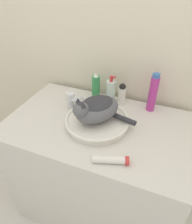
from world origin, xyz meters
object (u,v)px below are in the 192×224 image
at_px(cat, 96,108).
at_px(spray_bottle_trigger, 96,87).
at_px(shampoo_bottle_tall, 153,93).
at_px(cream_tube, 111,160).
at_px(soap_pump_bottle, 110,91).
at_px(deodorant_stick, 122,94).
at_px(faucet, 72,100).

xyz_separation_m(cat, spray_bottle_trigger, (-0.11, 0.26, -0.03)).
height_order(shampoo_bottle_tall, cream_tube, shampoo_bottle_tall).
distance_m(shampoo_bottle_tall, soap_pump_bottle, 0.26).
bearing_deg(cat, deodorant_stick, -163.58).
xyz_separation_m(cat, faucet, (-0.19, 0.09, -0.05)).
bearing_deg(spray_bottle_trigger, cat, -68.03).
distance_m(faucet, shampoo_bottle_tall, 0.48).
distance_m(shampoo_bottle_tall, spray_bottle_trigger, 0.36).
xyz_separation_m(shampoo_bottle_tall, deodorant_stick, (-0.18, -0.00, -0.05)).
xyz_separation_m(faucet, shampoo_bottle_tall, (0.45, 0.17, 0.05)).
xyz_separation_m(soap_pump_bottle, spray_bottle_trigger, (-0.10, 0.00, 0.01)).
bearing_deg(shampoo_bottle_tall, cream_tube, -101.05).
relative_size(faucet, deodorant_stick, 0.95).
bearing_deg(faucet, shampoo_bottle_tall, 44.41).
relative_size(cat, shampoo_bottle_tall, 1.47).
distance_m(faucet, spray_bottle_trigger, 0.19).
height_order(deodorant_stick, soap_pump_bottle, soap_pump_bottle).
bearing_deg(deodorant_stick, soap_pump_bottle, 180.00).
xyz_separation_m(deodorant_stick, cream_tube, (0.09, -0.48, -0.05)).
bearing_deg(cat, faucet, -84.28).
relative_size(cat, faucet, 2.61).
bearing_deg(spray_bottle_trigger, cream_tube, -61.21).
relative_size(shampoo_bottle_tall, cream_tube, 1.44).
distance_m(cat, soap_pump_bottle, 0.27).
xyz_separation_m(faucet, cream_tube, (0.35, -0.31, -0.05)).
bearing_deg(cat, shampoo_bottle_tall, 167.37).
height_order(cat, cream_tube, cat).
bearing_deg(shampoo_bottle_tall, deodorant_stick, -180.00).
bearing_deg(soap_pump_bottle, shampoo_bottle_tall, 0.00).
bearing_deg(spray_bottle_trigger, deodorant_stick, -0.00).
height_order(soap_pump_bottle, cream_tube, soap_pump_bottle).
relative_size(deodorant_stick, cream_tube, 0.85).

